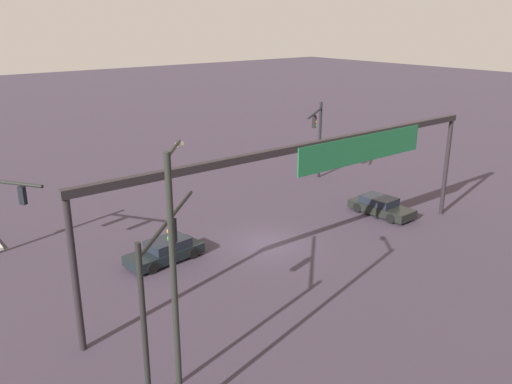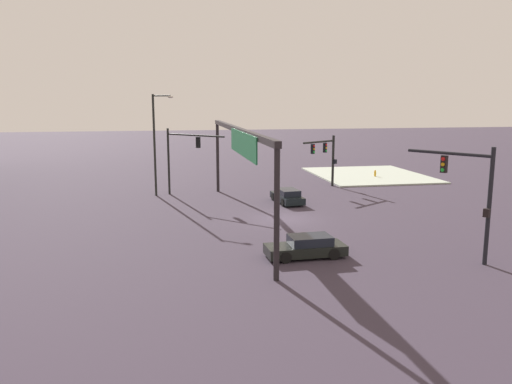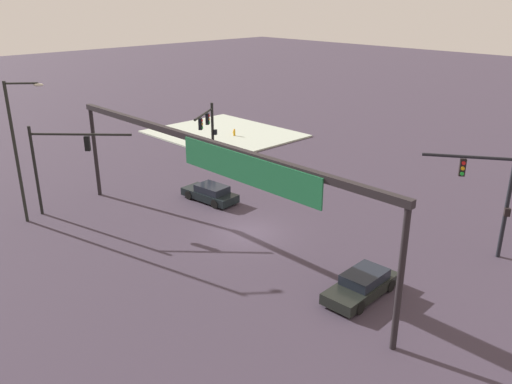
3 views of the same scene
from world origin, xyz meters
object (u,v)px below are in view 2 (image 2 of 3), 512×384
object	(u,v)px
traffic_signal_near_corner	(326,153)
sedan_car_waiting_far	(287,196)
sedan_car_approaching	(307,247)
fire_hydrant_on_curb	(375,173)
traffic_signal_opposite_side	(182,150)
traffic_signal_cross_street	(472,188)
streetlamp_curved_arm	(156,138)

from	to	relation	value
traffic_signal_near_corner	sedan_car_waiting_far	size ratio (longest dim) A/B	1.16
traffic_signal_near_corner	sedan_car_approaching	world-z (taller)	traffic_signal_near_corner
sedan_car_waiting_far	fire_hydrant_on_curb	world-z (taller)	sedan_car_waiting_far
traffic_signal_opposite_side	traffic_signal_cross_street	size ratio (longest dim) A/B	0.97
traffic_signal_near_corner	fire_hydrant_on_curb	bearing A→B (deg)	-178.59
fire_hydrant_on_curb	streetlamp_curved_arm	bearing A→B (deg)	105.69
streetlamp_curved_arm	sedan_car_approaching	distance (m)	22.33
traffic_signal_cross_street	fire_hydrant_on_curb	distance (m)	30.35
streetlamp_curved_arm	traffic_signal_near_corner	bearing A→B (deg)	45.83
fire_hydrant_on_curb	sedan_car_waiting_far	bearing A→B (deg)	132.68
traffic_signal_near_corner	traffic_signal_opposite_side	bearing A→B (deg)	-24.34
fire_hydrant_on_curb	traffic_signal_near_corner	bearing A→B (deg)	124.37
traffic_signal_cross_street	traffic_signal_near_corner	bearing A→B (deg)	-33.80
sedan_car_waiting_far	traffic_signal_near_corner	bearing A→B (deg)	-44.57
traffic_signal_cross_street	streetlamp_curved_arm	size ratio (longest dim) A/B	0.69
traffic_signal_opposite_side	traffic_signal_near_corner	bearing A→B (deg)	54.66
traffic_signal_opposite_side	sedan_car_waiting_far	world-z (taller)	traffic_signal_opposite_side
traffic_signal_opposite_side	sedan_car_approaching	distance (m)	20.92
sedan_car_approaching	fire_hydrant_on_curb	size ratio (longest dim) A/B	6.29
sedan_car_waiting_far	fire_hydrant_on_curb	size ratio (longest dim) A/B	6.20
streetlamp_curved_arm	sedan_car_waiting_far	world-z (taller)	streetlamp_curved_arm
traffic_signal_cross_street	fire_hydrant_on_curb	bearing A→B (deg)	-48.09
traffic_signal_near_corner	traffic_signal_opposite_side	xyz separation A→B (m)	(-2.15, 14.20, 0.78)
traffic_signal_near_corner	sedan_car_approaching	size ratio (longest dim) A/B	1.14
traffic_signal_near_corner	streetlamp_curved_arm	distance (m)	16.58
sedan_car_approaching	traffic_signal_near_corner	bearing A→B (deg)	-112.94
streetlamp_curved_arm	sedan_car_approaching	bearing A→B (deg)	-28.08
sedan_car_waiting_far	fire_hydrant_on_curb	distance (m)	17.84
traffic_signal_opposite_side	fire_hydrant_on_curb	bearing A→B (deg)	64.53
traffic_signal_cross_street	streetlamp_curved_arm	bearing A→B (deg)	2.23
traffic_signal_near_corner	sedan_car_approaching	bearing A→B (deg)	36.23
traffic_signal_cross_street	fire_hydrant_on_curb	world-z (taller)	traffic_signal_cross_street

